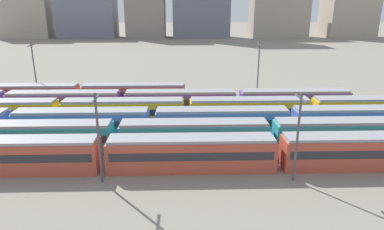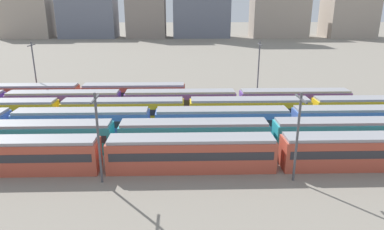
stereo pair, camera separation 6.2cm
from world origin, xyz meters
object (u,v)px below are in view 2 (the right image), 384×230
(catenary_pole_0, at_px, (298,133))
(train_track_5, at_px, (27,95))
(train_track_0, at_px, (278,152))
(catenary_pole_3, at_px, (259,68))
(catenary_pole_2, at_px, (98,134))
(train_track_1, at_px, (271,135))
(train_track_4, at_px, (123,102))
(train_track_2, at_px, (153,122))
(catenary_pole_1, at_px, (35,69))
(train_track_3, at_px, (124,111))

(catenary_pole_0, bearing_deg, train_track_5, 143.27)
(train_track_0, distance_m, catenary_pole_3, 29.78)
(catenary_pole_2, bearing_deg, train_track_5, 123.82)
(catenary_pole_3, bearing_deg, train_track_1, -97.85)
(train_track_0, xyz_separation_m, train_track_1, (0.47, 5.20, 0.00))
(train_track_4, height_order, catenary_pole_3, catenary_pole_3)
(train_track_5, bearing_deg, train_track_4, -16.41)
(train_track_4, distance_m, catenary_pole_2, 23.81)
(train_track_2, relative_size, train_track_5, 1.34)
(train_track_0, bearing_deg, catenary_pole_1, 142.12)
(train_track_0, xyz_separation_m, catenary_pole_3, (3.79, 29.26, 4.06))
(train_track_4, bearing_deg, train_track_0, -45.90)
(train_track_0, xyz_separation_m, train_track_5, (-37.81, 26.00, -0.00))
(catenary_pole_1, bearing_deg, train_track_3, -36.45)
(catenary_pole_2, bearing_deg, catenary_pole_0, -0.47)
(train_track_4, bearing_deg, catenary_pole_3, 19.46)
(train_track_2, height_order, catenary_pole_2, catenary_pole_2)
(train_track_1, height_order, train_track_5, same)
(train_track_2, distance_m, catenary_pole_3, 26.53)
(train_track_4, xyz_separation_m, catenary_pole_1, (-16.89, 8.02, 4.07))
(train_track_0, xyz_separation_m, catenary_pole_2, (-18.56, -2.73, 3.30))
(train_track_1, distance_m, catenary_pole_1, 44.51)
(train_track_1, xyz_separation_m, catenary_pole_0, (0.44, -8.09, 3.26))
(train_track_0, distance_m, catenary_pole_1, 47.11)
(catenary_pole_3, bearing_deg, train_track_2, -134.02)
(catenary_pole_1, bearing_deg, train_track_4, -25.39)
(train_track_1, distance_m, catenary_pole_2, 20.88)
(train_track_5, relative_size, catenary_pole_2, 5.98)
(train_track_1, bearing_deg, catenary_pole_0, -86.89)
(train_track_2, bearing_deg, catenary_pole_2, -107.44)
(catenary_pole_2, relative_size, catenary_pole_3, 0.86)
(train_track_4, bearing_deg, catenary_pole_0, -48.35)
(catenary_pole_0, bearing_deg, train_track_3, 137.34)
(train_track_4, relative_size, train_track_5, 1.34)
(train_track_1, bearing_deg, train_track_2, 160.77)
(train_track_5, distance_m, catenary_pole_2, 34.73)
(train_track_1, distance_m, train_track_3, 22.21)
(train_track_1, relative_size, train_track_4, 1.51)
(train_track_0, height_order, train_track_4, same)
(catenary_pole_1, relative_size, catenary_pole_3, 1.00)
(train_track_0, relative_size, train_track_5, 2.02)
(catenary_pole_1, bearing_deg, train_track_0, -37.88)
(train_track_0, height_order, train_track_1, same)
(train_track_1, height_order, catenary_pole_2, catenary_pole_2)
(catenary_pole_1, distance_m, catenary_pole_3, 40.83)
(train_track_3, height_order, train_track_5, same)
(train_track_0, distance_m, train_track_5, 45.88)
(catenary_pole_2, bearing_deg, catenary_pole_3, 55.06)
(train_track_5, distance_m, catenary_pole_0, 48.41)
(catenary_pole_2, bearing_deg, train_track_2, 72.56)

